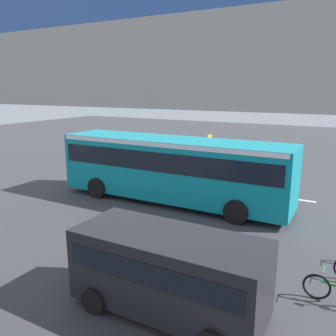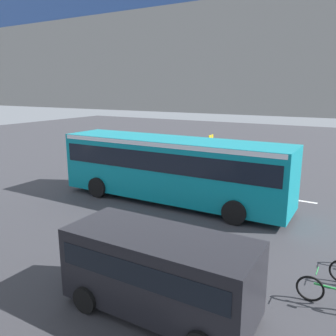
% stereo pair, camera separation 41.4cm
% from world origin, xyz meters
% --- Properties ---
extents(ground, '(80.00, 80.00, 0.00)m').
position_xyz_m(ground, '(0.00, 0.00, 0.00)').
color(ground, '#38383D').
extents(city_bus, '(11.54, 2.85, 3.15)m').
position_xyz_m(city_bus, '(-0.67, 0.62, 1.88)').
color(city_bus, '#0C8493').
rests_on(city_bus, ground).
extents(parked_van, '(4.80, 2.17, 2.05)m').
position_xyz_m(parked_van, '(-4.66, 8.29, 1.18)').
color(parked_van, black).
rests_on(parked_van, ground).
extents(traffic_sign, '(0.08, 0.60, 2.80)m').
position_xyz_m(traffic_sign, '(-0.68, -4.08, 1.89)').
color(traffic_sign, slate).
rests_on(traffic_sign, ground).
extents(lane_dash_leftmost, '(2.00, 0.20, 0.01)m').
position_xyz_m(lane_dash_leftmost, '(-6.00, -2.71, 0.00)').
color(lane_dash_leftmost, silver).
rests_on(lane_dash_leftmost, ground).
extents(lane_dash_left, '(2.00, 0.20, 0.01)m').
position_xyz_m(lane_dash_left, '(-2.00, -2.71, 0.00)').
color(lane_dash_left, silver).
rests_on(lane_dash_left, ground).
extents(lane_dash_centre, '(2.00, 0.20, 0.01)m').
position_xyz_m(lane_dash_centre, '(2.00, -2.71, 0.00)').
color(lane_dash_centre, silver).
rests_on(lane_dash_centre, ground).
extents(lane_dash_right, '(2.00, 0.20, 0.01)m').
position_xyz_m(lane_dash_right, '(6.00, -2.71, 0.00)').
color(lane_dash_right, silver).
rests_on(lane_dash_right, ground).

